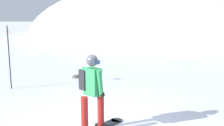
{
  "coord_description": "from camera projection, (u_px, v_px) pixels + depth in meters",
  "views": [
    {
      "loc": [
        1.05,
        -5.13,
        2.47
      ],
      "look_at": [
        -0.02,
        2.99,
        1.0
      ],
      "focal_mm": 40.59,
      "sensor_mm": 36.0,
      "label": 1
    }
  ],
  "objects": [
    {
      "name": "ridge_peak_main",
      "position": [
        178.0,
        37.0,
        33.16
      ],
      "size": [
        38.24,
        34.42,
        14.37
      ],
      "color": "white",
      "rests_on": "ground"
    },
    {
      "name": "piste_marker_near",
      "position": [
        9.0,
        53.0,
        8.7
      ],
      "size": [
        0.2,
        0.2,
        2.25
      ],
      "color": "black",
      "rests_on": "ground"
    },
    {
      "name": "snowboarder_main",
      "position": [
        92.0,
        91.0,
        5.44
      ],
      "size": [
        1.18,
        1.55,
        1.71
      ],
      "color": "black",
      "rests_on": "ground"
    },
    {
      "name": "rock_mid",
      "position": [
        76.0,
        78.0,
        10.57
      ],
      "size": [
        0.36,
        0.31,
        0.25
      ],
      "color": "#4C4742",
      "rests_on": "ground"
    }
  ]
}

